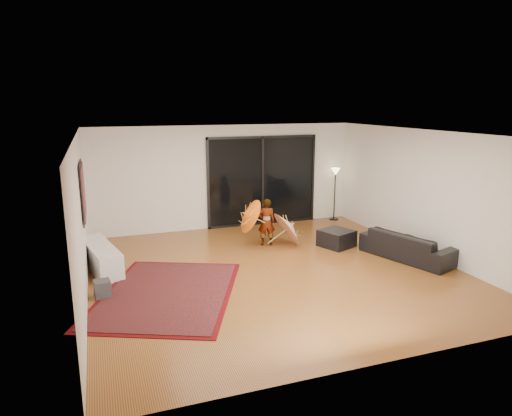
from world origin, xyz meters
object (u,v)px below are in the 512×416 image
media_console (100,257)px  ottoman (336,238)px  sofa (408,245)px  child (266,222)px

media_console → ottoman: size_ratio=2.68×
media_console → ottoman: media_console is taller
sofa → child: 3.15m
sofa → ottoman: size_ratio=2.99×
ottoman → sofa: bearing=-51.0°
child → ottoman: bearing=170.5°
ottoman → child: 1.67m
child → media_console: bearing=18.4°
media_console → child: (3.68, 0.34, 0.31)m
media_console → ottoman: (5.18, -0.29, -0.06)m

